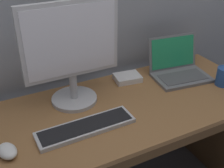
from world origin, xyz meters
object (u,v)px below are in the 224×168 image
(computer_mouse, at_px, (7,151))
(coffee_mug, at_px, (224,76))
(laptop_space_gray, at_px, (179,70))
(wired_keyboard, at_px, (86,127))
(external_drive_box, at_px, (127,78))
(external_monitor, at_px, (72,53))

(computer_mouse, distance_m, coffee_mug, 1.18)
(laptop_space_gray, bearing_deg, computer_mouse, -167.77)
(laptop_space_gray, xyz_separation_m, coffee_mug, (0.16, -0.19, 0.01))
(coffee_mug, bearing_deg, wired_keyboard, -178.80)
(computer_mouse, relative_size, external_drive_box, 0.69)
(laptop_space_gray, relative_size, external_drive_box, 2.33)
(wired_keyboard, xyz_separation_m, coffee_mug, (0.84, 0.02, 0.04))
(coffee_mug, bearing_deg, external_drive_box, 147.81)
(computer_mouse, bearing_deg, coffee_mug, -11.69)
(computer_mouse, bearing_deg, external_drive_box, 10.44)
(computer_mouse, xyz_separation_m, coffee_mug, (1.17, 0.03, 0.03))
(laptop_space_gray, xyz_separation_m, external_drive_box, (-0.29, 0.09, -0.02))
(external_drive_box, bearing_deg, computer_mouse, -156.50)
(computer_mouse, xyz_separation_m, external_drive_box, (0.72, 0.31, -0.00))
(laptop_space_gray, distance_m, coffee_mug, 0.25)
(external_monitor, relative_size, wired_keyboard, 1.15)
(external_monitor, bearing_deg, wired_keyboard, -98.85)
(external_drive_box, bearing_deg, laptop_space_gray, -17.65)
(external_drive_box, distance_m, coffee_mug, 0.54)
(laptop_space_gray, xyz_separation_m, wired_keyboard, (-0.68, -0.21, -0.03))
(computer_mouse, bearing_deg, external_monitor, 19.70)
(laptop_space_gray, xyz_separation_m, computer_mouse, (-1.02, -0.22, -0.02))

